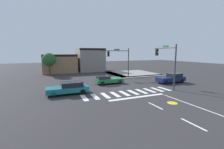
# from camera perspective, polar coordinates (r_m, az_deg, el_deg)

# --- Properties ---
(ground_plane) EXTENTS (120.00, 120.00, 0.00)m
(ground_plane) POSITION_cam_1_polar(r_m,az_deg,el_deg) (22.82, 0.69, -4.08)
(ground_plane) COLOR #302D30
(crosswalk_near) EXTENTS (11.44, 2.41, 0.01)m
(crosswalk_near) POSITION_cam_1_polar(r_m,az_deg,el_deg) (18.90, 6.20, -6.72)
(crosswalk_near) COLOR silver
(crosswalk_near) RESTS_ON ground_plane
(lane_markings) EXTENTS (6.80, 18.75, 0.01)m
(lane_markings) POSITION_cam_1_polar(r_m,az_deg,el_deg) (14.37, 24.35, -12.28)
(lane_markings) COLOR white
(lane_markings) RESTS_ON ground_plane
(bike_detector_marking) EXTENTS (0.98, 0.98, 0.01)m
(bike_detector_marking) POSITION_cam_1_polar(r_m,az_deg,el_deg) (16.22, 21.42, -9.78)
(bike_detector_marking) COLOR yellow
(bike_detector_marking) RESTS_ON ground_plane
(curb_corner_northeast) EXTENTS (10.00, 10.60, 0.15)m
(curb_corner_northeast) POSITION_cam_1_polar(r_m,az_deg,el_deg) (34.89, 7.28, 0.26)
(curb_corner_northeast) COLOR gray
(curb_corner_northeast) RESTS_ON ground_plane
(storefront_row) EXTENTS (14.82, 6.18, 5.88)m
(storefront_row) POSITION_cam_1_polar(r_m,az_deg,el_deg) (40.03, -12.76, 4.80)
(storefront_row) COLOR #93704C
(storefront_row) RESTS_ON ground_plane
(traffic_signal_southeast) EXTENTS (0.32, 4.27, 5.89)m
(traffic_signal_southeast) POSITION_cam_1_polar(r_m,az_deg,el_deg) (22.17, 19.59, 5.59)
(traffic_signal_southeast) COLOR #383A3D
(traffic_signal_southeast) RESTS_ON ground_plane
(traffic_signal_northeast) EXTENTS (5.62, 0.32, 5.66)m
(traffic_signal_northeast) POSITION_cam_1_polar(r_m,az_deg,el_deg) (29.33, 2.78, 6.33)
(traffic_signal_northeast) COLOR #383A3D
(traffic_signal_northeast) RESTS_ON ground_plane
(car_teal) EXTENTS (4.71, 1.92, 1.41)m
(car_teal) POSITION_cam_1_polar(r_m,az_deg,el_deg) (18.78, -15.75, -4.81)
(car_teal) COLOR #196B70
(car_teal) RESTS_ON ground_plane
(car_green) EXTENTS (4.18, 1.86, 1.32)m
(car_green) POSITION_cam_1_polar(r_m,az_deg,el_deg) (23.84, -1.55, -1.91)
(car_green) COLOR #1E6638
(car_green) RESTS_ON ground_plane
(car_navy) EXTENTS (4.73, 1.74, 1.51)m
(car_navy) POSITION_cam_1_polar(r_m,az_deg,el_deg) (26.47, 21.17, -1.28)
(car_navy) COLOR #141E4C
(car_navy) RESTS_ON ground_plane
(roadside_tree) EXTENTS (2.72, 2.72, 4.76)m
(roadside_tree) POSITION_cam_1_polar(r_m,az_deg,el_deg) (34.46, -22.27, 5.11)
(roadside_tree) COLOR #4C3823
(roadside_tree) RESTS_ON ground_plane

